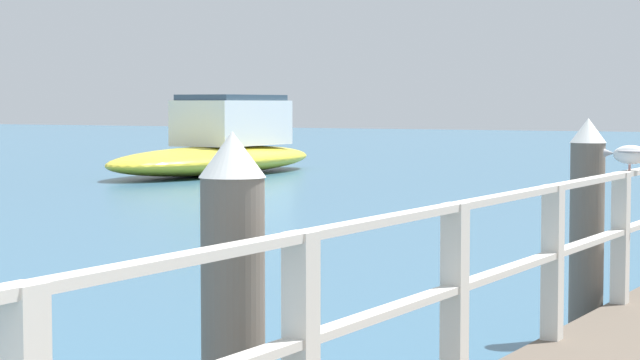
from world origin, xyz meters
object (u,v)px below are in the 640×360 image
seagull_foreground (632,154)px  boat_0 (220,148)px  dock_piling_near (233,338)px  dock_piling_far (587,229)px

seagull_foreground → boat_0: bearing=-143.9°
seagull_foreground → boat_0: size_ratio=0.06×
dock_piling_near → boat_0: 27.45m
dock_piling_near → dock_piling_far: 5.16m
dock_piling_near → seagull_foreground: size_ratio=3.82×
dock_piling_far → boat_0: size_ratio=0.21×
dock_piling_near → boat_0: size_ratio=0.21×
dock_piling_near → dock_piling_far: (0.00, 5.16, 0.00)m
dock_piling_near → seagull_foreground: (0.39, 5.06, 0.63)m
seagull_foreground → boat_0: boat_0 is taller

